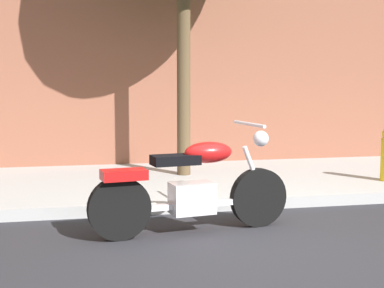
{
  "coord_description": "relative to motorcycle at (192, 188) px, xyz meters",
  "views": [
    {
      "loc": [
        -1.69,
        -4.96,
        1.59
      ],
      "look_at": [
        -0.5,
        0.68,
        0.93
      ],
      "focal_mm": 53.35,
      "sensor_mm": 36.0,
      "label": 1
    }
  ],
  "objects": [
    {
      "name": "ground_plane",
      "position": [
        0.5,
        -0.68,
        -0.47
      ],
      "size": [
        60.0,
        60.0,
        0.0
      ],
      "primitive_type": "plane",
      "color": "#28282D"
    },
    {
      "name": "sidewalk",
      "position": [
        0.5,
        2.43,
        -0.4
      ],
      "size": [
        21.88,
        3.17,
        0.14
      ],
      "primitive_type": "cube",
      "color": "#A8A8A8",
      "rests_on": "ground"
    },
    {
      "name": "motorcycle",
      "position": [
        0.0,
        0.0,
        0.0
      ],
      "size": [
        2.15,
        0.7,
        1.13
      ],
      "color": "black",
      "rests_on": "ground"
    }
  ]
}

